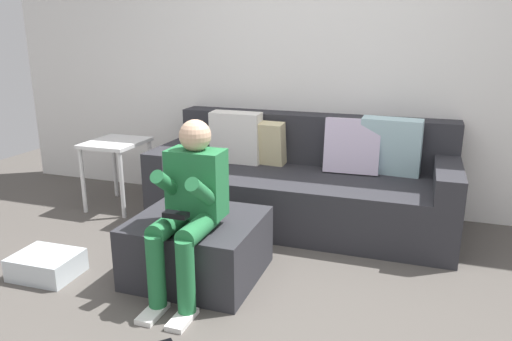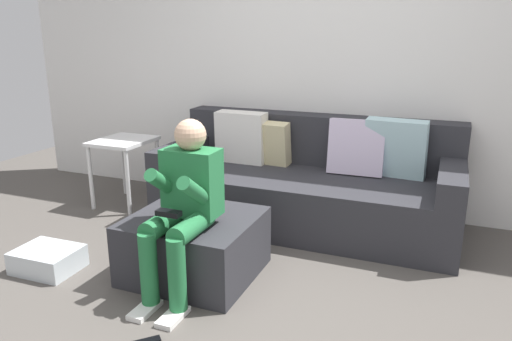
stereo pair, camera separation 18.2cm
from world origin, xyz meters
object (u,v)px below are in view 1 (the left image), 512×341
object	(u,v)px
ottoman	(198,247)
side_table	(116,153)
couch_sectional	(304,182)
person_seated	(189,202)
storage_bin	(47,265)

from	to	relation	value
ottoman	side_table	size ratio (longest dim) A/B	1.29
couch_sectional	person_seated	world-z (taller)	person_seated
couch_sectional	ottoman	xyz separation A→B (m)	(-0.41, -1.15, -0.13)
couch_sectional	person_seated	xyz separation A→B (m)	(-0.36, -1.35, 0.24)
ottoman	side_table	xyz separation A→B (m)	(-1.23, 0.94, 0.30)
person_seated	side_table	xyz separation A→B (m)	(-1.28, 1.14, -0.08)
person_seated	storage_bin	distance (m)	1.10
couch_sectional	storage_bin	xyz separation A→B (m)	(-1.33, -1.47, -0.25)
person_seated	side_table	size ratio (longest dim) A/B	1.72
side_table	person_seated	bearing A→B (deg)	-41.69
storage_bin	side_table	distance (m)	1.37
ottoman	storage_bin	xyz separation A→B (m)	(-0.92, -0.32, -0.12)
couch_sectional	storage_bin	size ratio (longest dim) A/B	5.91
ottoman	person_seated	size ratio (longest dim) A/B	0.75
ottoman	storage_bin	bearing A→B (deg)	-160.65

